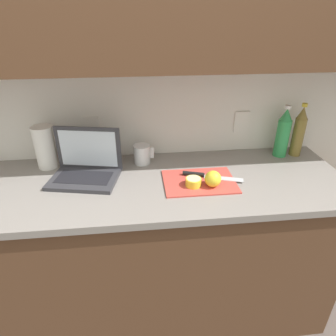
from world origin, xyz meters
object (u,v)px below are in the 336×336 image
object	(u,v)px
bottle_green_soda	(283,133)
bottle_oil_tall	(299,132)
measuring_cup	(142,154)
knife	(202,175)
lemon_half_cut	(193,182)
laptop	(86,166)
cutting_board	(199,181)
paper_towel_roll	(45,147)
lemon_whole_beside	(213,179)

from	to	relation	value
bottle_green_soda	bottle_oil_tall	xyz separation A→B (m)	(0.09, -0.00, 0.00)
bottle_green_soda	measuring_cup	xyz separation A→B (m)	(-0.80, -0.01, -0.09)
knife	lemon_half_cut	distance (m)	0.10
laptop	knife	bearing A→B (deg)	3.96
laptop	measuring_cup	size ratio (longest dim) A/B	3.36
laptop	bottle_green_soda	distance (m)	1.10
laptop	cutting_board	distance (m)	0.57
laptop	cutting_board	size ratio (longest dim) A/B	1.05
paper_towel_roll	knife	bearing A→B (deg)	-15.14
lemon_half_cut	lemon_whole_beside	xyz separation A→B (m)	(0.09, -0.01, 0.02)
paper_towel_roll	cutting_board	bearing A→B (deg)	-18.17
cutting_board	knife	bearing A→B (deg)	61.83
lemon_whole_beside	bottle_green_soda	world-z (taller)	bottle_green_soda
measuring_cup	paper_towel_roll	bearing A→B (deg)	178.52
lemon_whole_beside	bottle_green_soda	xyz separation A→B (m)	(0.48, 0.31, 0.09)
lemon_half_cut	bottle_oil_tall	world-z (taller)	bottle_oil_tall
lemon_half_cut	bottle_oil_tall	xyz separation A→B (m)	(0.66, 0.29, 0.11)
lemon_whole_beside	paper_towel_roll	world-z (taller)	paper_towel_roll
bottle_green_soda	paper_towel_roll	world-z (taller)	bottle_green_soda
knife	lemon_half_cut	xyz separation A→B (m)	(-0.06, -0.08, 0.01)
cutting_board	laptop	bearing A→B (deg)	168.03
knife	bottle_oil_tall	world-z (taller)	bottle_oil_tall
laptop	lemon_half_cut	size ratio (longest dim) A/B	4.85
cutting_board	lemon_half_cut	xyz separation A→B (m)	(-0.04, -0.04, 0.02)
laptop	lemon_half_cut	world-z (taller)	laptop
lemon_half_cut	lemon_whole_beside	bearing A→B (deg)	-9.33
knife	lemon_half_cut	world-z (taller)	lemon_half_cut
lemon_half_cut	cutting_board	bearing A→B (deg)	46.80
measuring_cup	bottle_green_soda	bearing A→B (deg)	0.63
lemon_whole_beside	knife	bearing A→B (deg)	108.34
knife	bottle_green_soda	world-z (taller)	bottle_green_soda
bottle_oil_tall	paper_towel_roll	bearing A→B (deg)	179.82
laptop	paper_towel_roll	world-z (taller)	laptop
cutting_board	paper_towel_roll	bearing A→B (deg)	161.83
cutting_board	bottle_green_soda	world-z (taller)	bottle_green_soda
bottle_oil_tall	measuring_cup	bearing A→B (deg)	-179.44
laptop	bottle_green_soda	bearing A→B (deg)	18.74
lemon_half_cut	lemon_whole_beside	size ratio (longest dim) A/B	0.97
laptop	measuring_cup	distance (m)	0.31
bottle_green_soda	paper_towel_roll	xyz separation A→B (m)	(-1.31, 0.00, -0.02)
cutting_board	bottle_oil_tall	bearing A→B (deg)	22.11
bottle_green_soda	measuring_cup	bearing A→B (deg)	-179.37
lemon_whole_beside	bottle_green_soda	distance (m)	0.57
paper_towel_roll	bottle_green_soda	bearing A→B (deg)	-0.19
lemon_whole_beside	bottle_green_soda	size ratio (longest dim) A/B	0.26
lemon_whole_beside	measuring_cup	bearing A→B (deg)	137.41
cutting_board	lemon_whole_beside	xyz separation A→B (m)	(0.05, -0.06, 0.04)
laptop	bottle_oil_tall	distance (m)	1.19
cutting_board	bottle_green_soda	distance (m)	0.60
lemon_whole_beside	cutting_board	bearing A→B (deg)	133.48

